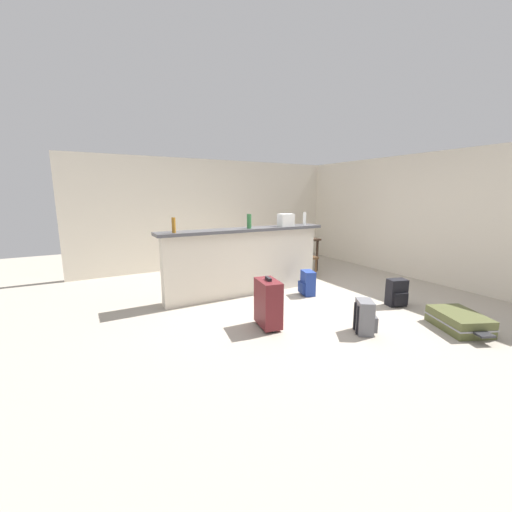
# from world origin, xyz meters

# --- Properties ---
(ground_plane) EXTENTS (13.00, 13.00, 0.05)m
(ground_plane) POSITION_xyz_m (0.00, 0.00, -0.03)
(ground_plane) COLOR #ADA393
(wall_back) EXTENTS (6.60, 0.10, 2.50)m
(wall_back) POSITION_xyz_m (0.00, 3.05, 1.25)
(wall_back) COLOR silver
(wall_back) RESTS_ON ground_plane
(wall_right) EXTENTS (0.10, 6.00, 2.50)m
(wall_right) POSITION_xyz_m (3.05, 0.30, 1.25)
(wall_right) COLOR silver
(wall_right) RESTS_ON ground_plane
(partition_half_wall) EXTENTS (2.80, 0.20, 1.10)m
(partition_half_wall) POSITION_xyz_m (-0.53, 0.59, 0.55)
(partition_half_wall) COLOR silver
(partition_half_wall) RESTS_ON ground_plane
(bar_countertop) EXTENTS (2.96, 0.40, 0.05)m
(bar_countertop) POSITION_xyz_m (-0.53, 0.59, 1.12)
(bar_countertop) COLOR #4C4C51
(bar_countertop) RESTS_ON partition_half_wall
(bottle_amber) EXTENTS (0.06, 0.06, 0.23)m
(bottle_amber) POSITION_xyz_m (-1.74, 0.50, 1.26)
(bottle_amber) COLOR #9E661E
(bottle_amber) RESTS_ON bar_countertop
(bottle_green) EXTENTS (0.08, 0.08, 0.24)m
(bottle_green) POSITION_xyz_m (-0.48, 0.52, 1.27)
(bottle_green) COLOR #2D6B38
(bottle_green) RESTS_ON bar_countertop
(bottle_white) EXTENTS (0.06, 0.06, 0.23)m
(bottle_white) POSITION_xyz_m (0.72, 0.58, 1.27)
(bottle_white) COLOR silver
(bottle_white) RESTS_ON bar_countertop
(grocery_bag) EXTENTS (0.26, 0.18, 0.22)m
(grocery_bag) POSITION_xyz_m (0.26, 0.53, 1.26)
(grocery_bag) COLOR silver
(grocery_bag) RESTS_ON bar_countertop
(dining_table) EXTENTS (1.10, 0.80, 0.74)m
(dining_table) POSITION_xyz_m (1.16, 1.63, 0.65)
(dining_table) COLOR #332319
(dining_table) RESTS_ON ground_plane
(dining_chair_near_partition) EXTENTS (0.43, 0.43, 0.93)m
(dining_chair_near_partition) POSITION_xyz_m (1.09, 1.06, 0.52)
(dining_chair_near_partition) COLOR #4C331E
(dining_chair_near_partition) RESTS_ON ground_plane
(suitcase_flat_olive) EXTENTS (0.73, 0.89, 0.22)m
(suitcase_flat_olive) POSITION_xyz_m (1.20, -2.06, 0.11)
(suitcase_flat_olive) COLOR #51562D
(suitcase_flat_olive) RESTS_ON ground_plane
(backpack_black) EXTENTS (0.32, 0.30, 0.42)m
(backpack_black) POSITION_xyz_m (1.26, -1.08, 0.20)
(backpack_black) COLOR black
(backpack_black) RESTS_ON ground_plane
(suitcase_upright_maroon) EXTENTS (0.31, 0.47, 0.67)m
(suitcase_upright_maroon) POSITION_xyz_m (-0.91, -0.80, 0.33)
(suitcase_upright_maroon) COLOR maroon
(suitcase_upright_maroon) RESTS_ON ground_plane
(backpack_blue) EXTENTS (0.30, 0.32, 0.42)m
(backpack_blue) POSITION_xyz_m (0.39, 0.03, 0.20)
(backpack_blue) COLOR #233D93
(backpack_blue) RESTS_ON ground_plane
(backpack_grey) EXTENTS (0.33, 0.34, 0.42)m
(backpack_grey) POSITION_xyz_m (0.05, -1.54, 0.20)
(backpack_grey) COLOR slate
(backpack_grey) RESTS_ON ground_plane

